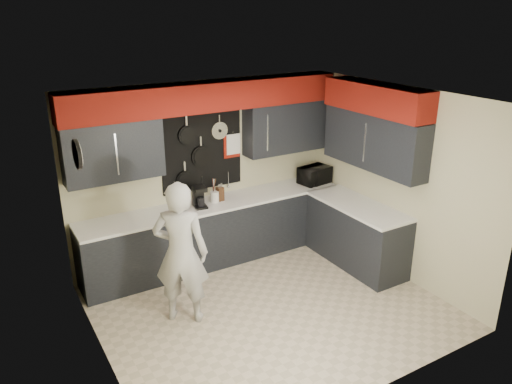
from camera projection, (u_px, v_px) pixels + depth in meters
ground at (269, 307)px, 6.23m from camera, size 4.00×4.00×0.00m
back_wall_assembly at (209, 125)px, 6.82m from camera, size 4.00×0.36×2.60m
right_wall_assembly at (377, 133)px, 6.65m from camera, size 0.36×3.50×2.60m
left_wall_assembly at (95, 248)px, 4.82m from camera, size 0.05×3.50×2.60m
base_cabinets at (256, 232)px, 7.22m from camera, size 3.95×2.20×0.92m
microwave at (315, 175)px, 7.79m from camera, size 0.52×0.39×0.27m
knife_block at (220, 194)px, 7.10m from camera, size 0.10×0.10×0.20m
utensil_crock at (215, 197)px, 7.06m from camera, size 0.12×0.12×0.16m
coffee_maker at (199, 196)px, 6.86m from camera, size 0.19×0.22×0.30m
person at (181, 253)px, 5.72m from camera, size 0.76×0.70×1.74m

